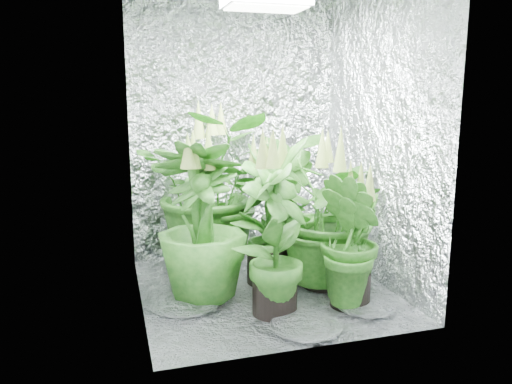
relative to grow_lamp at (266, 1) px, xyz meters
The scene contains 12 objects.
ground 1.83m from the grow_lamp, ahead, with size 1.60×1.60×0.00m, color white.
walls 0.83m from the grow_lamp, ahead, with size 1.62×1.62×2.00m.
grow_lamp is the anchor object (origin of this frame).
plant_a 1.41m from the grow_lamp, 109.05° to the left, with size 1.29×1.29×1.24m.
plant_b 1.37m from the grow_lamp, 66.22° to the left, with size 0.69×0.69×1.02m.
plant_c 1.42m from the grow_lamp, 51.62° to the left, with size 0.63×0.63×0.99m.
plant_d 1.39m from the grow_lamp, behind, with size 0.68×0.68×1.09m.
plant_e 1.38m from the grow_lamp, ahead, with size 0.94×0.94×1.07m.
plant_f 1.36m from the grow_lamp, 98.25° to the right, with size 0.66×0.66×1.11m.
plant_g 1.53m from the grow_lamp, 41.62° to the right, with size 0.48×0.48×0.89m.
circulation_fan 1.83m from the grow_lamp, 37.95° to the left, with size 0.19×0.31×0.37m.
plant_label 1.65m from the grow_lamp, 40.24° to the right, with size 0.05×0.01×0.08m, color white.
Camera 1 is at (-0.94, -2.98, 1.27)m, focal length 35.00 mm.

